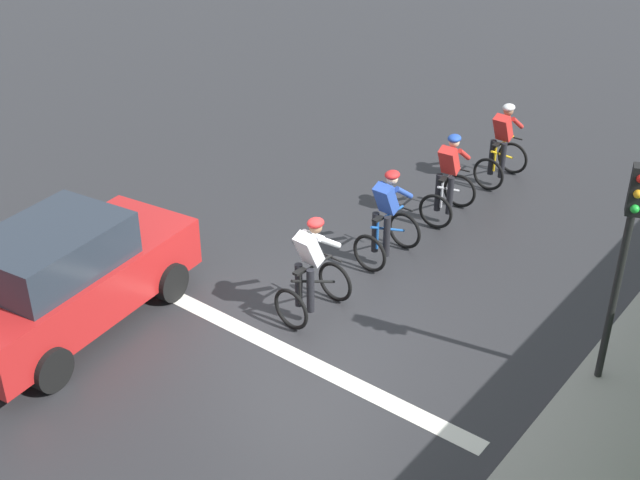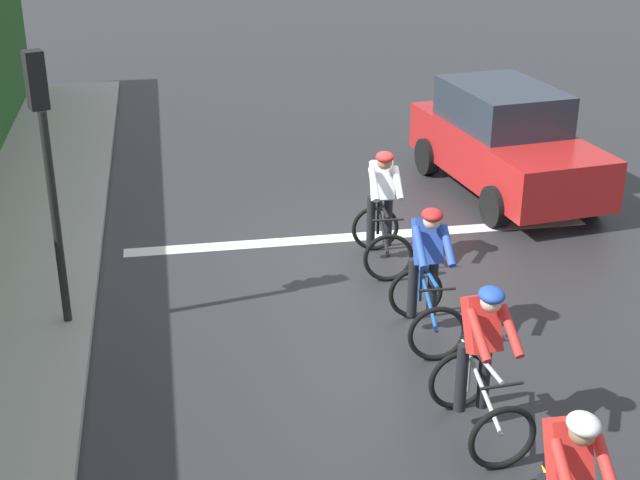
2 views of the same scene
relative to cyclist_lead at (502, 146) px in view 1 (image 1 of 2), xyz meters
name	(u,v)px [view 1 (image 1 of 2)]	position (x,y,z in m)	size (l,w,h in m)	color
ground_plane	(307,321)	(-0.01, -6.27, -0.80)	(80.00, 80.00, 0.00)	#28282B
road_marking_stop_line	(273,345)	(-0.01, -7.07, -0.79)	(7.00, 0.30, 0.01)	silver
cyclist_lead	(502,146)	(0.00, 0.00, 0.00)	(0.70, 1.09, 1.66)	black
cyclist_second	(449,180)	(-0.05, -2.03, 0.00)	(0.77, 1.13, 1.66)	black
cyclist_mid	(387,219)	(-0.08, -4.01, 0.00)	(0.72, 1.10, 1.66)	black
cyclist_fourth	(312,271)	(-0.06, -6.09, 0.00)	(0.74, 1.12, 1.66)	black
car_red	(66,277)	(-2.74, -8.57, 0.08)	(2.29, 4.29, 1.76)	#B21E1E
traffic_light_near_crossing	(626,246)	(4.11, -5.00, 1.43)	(0.26, 0.30, 3.34)	black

